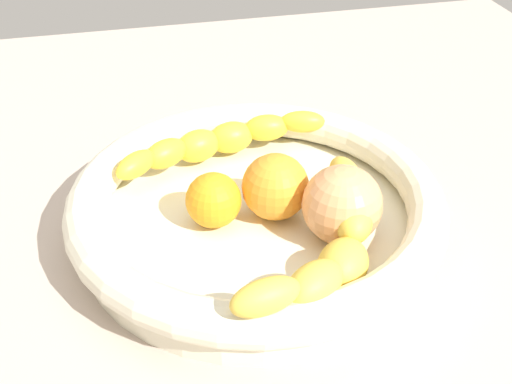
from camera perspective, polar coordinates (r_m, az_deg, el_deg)
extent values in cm
cube|color=#B8A696|center=(67.82, 0.00, -4.67)|extent=(120.00, 120.00, 3.00)
cylinder|color=beige|center=(66.18, 0.00, -2.92)|extent=(34.29, 34.29, 2.24)
torus|color=beige|center=(64.35, 0.00, -0.78)|extent=(37.00, 37.00, 3.86)
ellipsoid|color=yellow|center=(49.71, 0.81, -9.05)|extent=(6.29, 4.01, 2.79)
ellipsoid|color=yellow|center=(52.93, 5.06, -8.01)|extent=(6.81, 6.08, 3.54)
ellipsoid|color=yellow|center=(57.08, 7.51, -6.31)|extent=(7.00, 7.22, 4.29)
ellipsoid|color=yellow|center=(59.93, 8.42, -2.35)|extent=(5.32, 6.68, 3.54)
ellipsoid|color=yellow|center=(62.96, 7.79, 1.34)|extent=(2.90, 5.87, 2.79)
ellipsoid|color=yellow|center=(75.14, 4.05, 6.10)|extent=(5.58, 3.61, 2.49)
ellipsoid|color=yellow|center=(74.91, 0.91, 5.59)|extent=(5.27, 3.24, 3.02)
ellipsoid|color=yellow|center=(74.24, -2.13, 4.76)|extent=(5.61, 4.27, 3.56)
ellipsoid|color=yellow|center=(72.85, -5.05, 4.00)|extent=(6.03, 5.06, 3.56)
ellipsoid|color=yellow|center=(70.76, -7.83, 3.32)|extent=(5.96, 5.20, 3.02)
ellipsoid|color=yellow|center=(68.28, -10.40, 2.34)|extent=(5.50, 5.26, 2.49)
sphere|color=orange|center=(63.85, 1.72, 0.40)|extent=(6.61, 6.61, 6.61)
sphere|color=orange|center=(63.39, -3.74, -0.61)|extent=(5.43, 5.43, 5.43)
sphere|color=#EC9F65|center=(61.25, 7.47, -1.10)|extent=(7.53, 7.53, 7.53)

